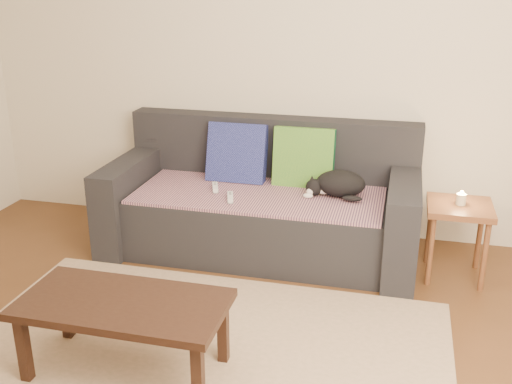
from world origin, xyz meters
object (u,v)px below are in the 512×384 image
wii_remote_b (230,197)px  side_table (459,217)px  sofa (262,206)px  coffee_table (123,310)px  wii_remote_a (215,187)px  cat (338,184)px

wii_remote_b → side_table: 1.45m
sofa → side_table: size_ratio=4.29×
coffee_table → wii_remote_a: bearing=90.4°
wii_remote_b → side_table: (1.44, 0.13, -0.05)m
cat → side_table: (0.77, -0.11, -0.12)m
wii_remote_a → wii_remote_b: same height
cat → wii_remote_b: bearing=-140.0°
sofa → wii_remote_b: (-0.15, -0.25, 0.15)m
wii_remote_a → cat: bearing=-104.7°
sofa → side_table: bearing=-5.5°
wii_remote_b → cat: bearing=-87.6°
wii_remote_a → side_table: 1.60m
wii_remote_a → wii_remote_b: bearing=-156.2°
wii_remote_b → wii_remote_a: bearing=26.8°
wii_remote_a → sofa: bearing=-93.4°
wii_remote_b → coffee_table: bearing=156.4°
wii_remote_b → sofa: bearing=-48.3°
sofa → coffee_table: sofa is taller
wii_remote_a → coffee_table: (0.01, -1.45, -0.11)m
wii_remote_b → coffee_table: size_ratio=0.15×
wii_remote_b → coffee_table: (-0.14, -1.29, -0.11)m
wii_remote_b → coffee_table: wii_remote_b is taller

